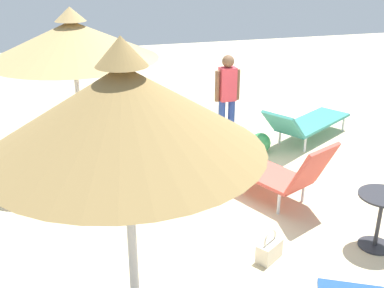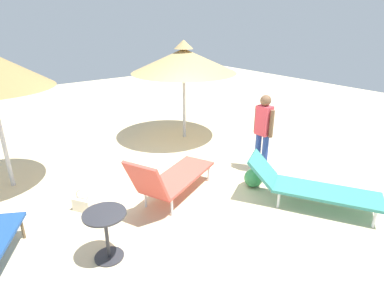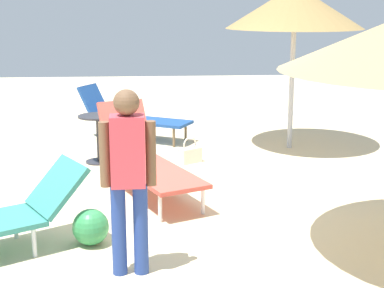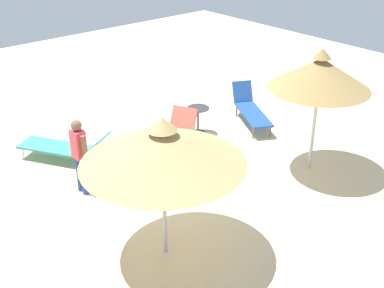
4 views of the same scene
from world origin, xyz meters
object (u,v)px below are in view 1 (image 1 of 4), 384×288
lounge_chair_near_left (271,169)px  side_table_round (381,212)px  parasol_umbrella_far_left (124,109)px  person_standing_near_right (227,93)px  parasol_umbrella_back (72,40)px  handbag (269,250)px  beach_ball (260,143)px  lounge_chair_far_right (306,123)px

lounge_chair_near_left → side_table_round: (-0.71, 1.50, 0.03)m
parasol_umbrella_far_left → person_standing_near_right: 5.22m
parasol_umbrella_back → handbag: bearing=118.3°
person_standing_near_right → handbag: bearing=77.9°
parasol_umbrella_back → handbag: parasol_umbrella_back is taller
lounge_chair_near_left → handbag: bearing=64.9°
lounge_chair_near_left → beach_ball: bearing=-109.1°
side_table_round → parasol_umbrella_far_left: bearing=12.6°
parasol_umbrella_far_left → lounge_chair_near_left: (-2.34, -2.18, -1.81)m
lounge_chair_far_right → handbag: bearing=55.2°
parasol_umbrella_far_left → parasol_umbrella_back: bearing=-87.5°
parasol_umbrella_far_left → lounge_chair_far_right: (-3.92, -4.00, -1.89)m
person_standing_near_right → handbag: 3.77m
parasol_umbrella_far_left → person_standing_near_right: parasol_umbrella_far_left is taller
parasol_umbrella_far_left → lounge_chair_far_right: parasol_umbrella_far_left is taller
parasol_umbrella_back → lounge_chair_near_left: 3.67m
lounge_chair_near_left → beach_ball: size_ratio=5.70×
side_table_round → beach_ball: side_table_round is taller
beach_ball → lounge_chair_far_right: bearing=-166.0°
parasol_umbrella_back → side_table_round: 5.12m
lounge_chair_near_left → side_table_round: lounge_chair_near_left is taller
lounge_chair_far_right → side_table_round: (0.86, 3.32, 0.11)m
person_standing_near_right → side_table_round: 3.80m
lounge_chair_far_right → handbag: lounge_chair_far_right is taller
parasol_umbrella_far_left → handbag: bearing=-154.5°
lounge_chair_near_left → handbag: lounge_chair_near_left is taller
lounge_chair_far_right → person_standing_near_right: person_standing_near_right is taller
parasol_umbrella_back → lounge_chair_far_right: parasol_umbrella_back is taller
handbag → side_table_round: side_table_round is taller
parasol_umbrella_back → side_table_round: (-3.25, 3.63, -1.58)m
parasol_umbrella_back → parasol_umbrella_far_left: 4.32m
person_standing_near_right → beach_ball: 1.09m
person_standing_near_right → side_table_round: (-0.59, 3.73, -0.46)m
lounge_chair_far_right → lounge_chair_near_left: size_ratio=1.07×
side_table_round → parasol_umbrella_back: bearing=-48.2°
parasol_umbrella_far_left → person_standing_near_right: (-2.47, -4.41, -1.32)m
beach_ball → lounge_chair_near_left: bearing=70.9°
lounge_chair_far_right → person_standing_near_right: (1.45, -0.41, 0.57)m
lounge_chair_far_right → beach_ball: 1.09m
parasol_umbrella_far_left → beach_ball: bearing=-127.6°
lounge_chair_near_left → parasol_umbrella_back: bearing=-40.0°
lounge_chair_near_left → side_table_round: 1.66m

